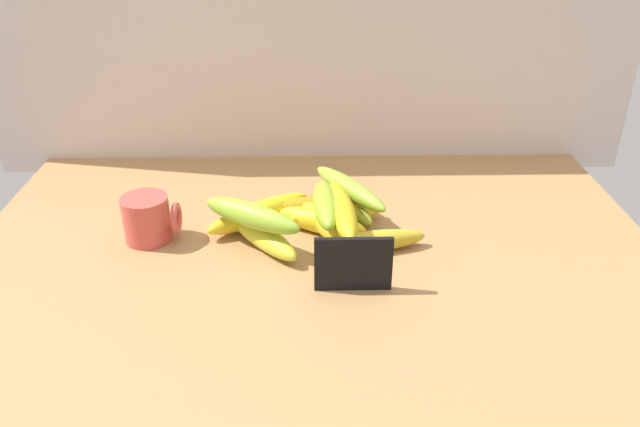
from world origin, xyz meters
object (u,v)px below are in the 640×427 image
banana_5 (335,230)px  banana_7 (322,222)px  banana_10 (326,205)px  banana_2 (348,204)px  chalkboard_sign (353,266)px  banana_6 (336,213)px  banana_1 (299,207)px  banana_4 (371,240)px  banana_9 (342,210)px  banana_3 (261,234)px  banana_11 (349,188)px  coffee_mug (148,219)px  banana_0 (259,213)px  banana_8 (252,215)px

banana_5 → banana_7: 3.65cm
banana_5 → banana_10: 4.47cm
banana_2 → banana_10: (-4.18, -8.56, 4.39)cm
chalkboard_sign → banana_6: 19.08cm
banana_6 → banana_7: 3.69cm
banana_1 → banana_4: 16.19cm
banana_1 → banana_9: (6.87, -9.78, 4.50)cm
banana_3 → banana_5: bearing=4.3°
banana_1 → banana_11: size_ratio=0.85×
coffee_mug → banana_2: (32.62, 8.05, -1.93)cm
banana_9 → banana_10: 3.06cm
banana_10 → banana_1: bearing=119.1°
banana_1 → banana_2: banana_2 is taller
banana_3 → banana_11: banana_11 is taller
banana_0 → banana_6: 13.03cm
banana_3 → banana_9: bearing=-0.3°
banana_6 → banana_9: size_ratio=0.85×
banana_4 → banana_5: 6.13cm
banana_4 → banana_11: size_ratio=0.91×
banana_10 → banana_5: bearing=-30.5°
banana_6 → banana_2: bearing=59.1°
banana_3 → banana_2: bearing=35.4°
chalkboard_sign → banana_10: bearing=103.8°
chalkboard_sign → banana_11: size_ratio=0.56×
banana_7 → banana_9: (3.03, -3.96, 4.18)cm
banana_3 → banana_10: size_ratio=1.21×
coffee_mug → banana_4: 35.73cm
banana_7 → banana_9: banana_9 is taller
banana_5 → banana_9: bearing=-45.3°
banana_9 → banana_3: bearing=179.7°
banana_1 → banana_11: banana_11 is taller
banana_1 → banana_4: bearing=-45.1°
banana_11 → banana_4: bearing=-76.3°
banana_7 → banana_8: (-10.98, -4.79, 3.92)cm
banana_6 → banana_9: 7.82cm
coffee_mug → banana_5: 30.01cm
banana_2 → banana_9: bearing=-99.5°
banana_0 → chalkboard_sign: bearing=-53.3°
banana_4 → banana_9: bearing=159.7°
banana_1 → banana_9: banana_9 is taller
banana_4 → banana_7: bearing=143.4°
banana_4 → banana_11: 12.18cm
banana_0 → banana_11: size_ratio=1.03×
banana_5 → banana_6: bearing=85.5°
chalkboard_sign → banana_10: 14.74cm
banana_5 → banana_6: (0.45, 5.69, -0.03)cm
banana_4 → banana_8: (-18.58, 0.86, 4.20)cm
banana_0 → banana_6: size_ratio=1.25×
coffee_mug → banana_8: bearing=-10.7°
banana_1 → banana_8: 13.48cm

